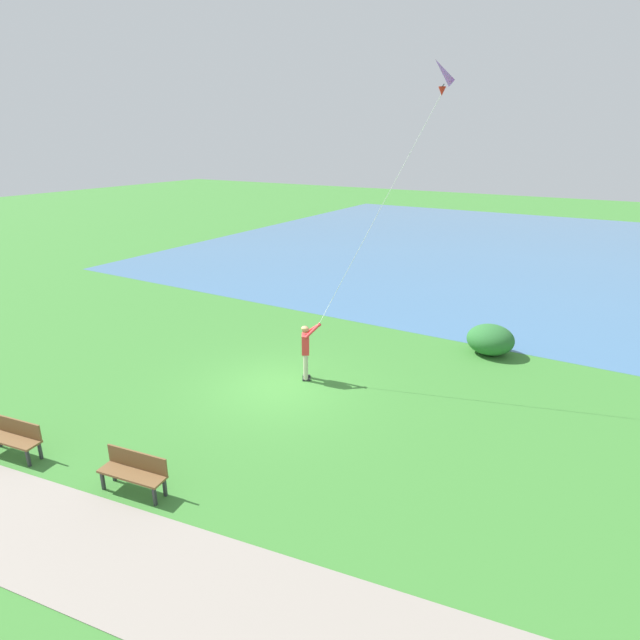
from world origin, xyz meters
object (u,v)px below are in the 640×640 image
at_px(flying_kite, 434,80).
at_px(lakeside_shrub, 490,340).
at_px(park_bench_far_walkway, 134,470).
at_px(person_kite_flyer, 306,347).
at_px(park_bench_near_walkway, 13,435).

distance_m(flying_kite, lakeside_shrub, 8.63).
xyz_separation_m(park_bench_far_walkway, lakeside_shrub, (-11.32, 4.48, 0.00)).
xyz_separation_m(person_kite_flyer, park_bench_far_walkway, (6.40, -0.17, -0.54)).
relative_size(person_kite_flyer, park_bench_far_walkway, 1.18).
bearing_deg(park_bench_near_walkway, park_bench_far_walkway, 98.76).
distance_m(park_bench_near_walkway, lakeside_shrub, 14.27).
relative_size(flying_kite, park_bench_far_walkway, 4.58).
relative_size(person_kite_flyer, lakeside_shrub, 1.15).
bearing_deg(park_bench_far_walkway, flying_kite, 159.85).
bearing_deg(lakeside_shrub, flying_kite, -25.24).
distance_m(person_kite_flyer, lakeside_shrub, 6.56).
height_order(person_kite_flyer, flying_kite, flying_kite).
bearing_deg(park_bench_near_walkway, lakeside_shrub, 146.18).
distance_m(flying_kite, park_bench_far_walkway, 11.77).
height_order(person_kite_flyer, lakeside_shrub, person_kite_flyer).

